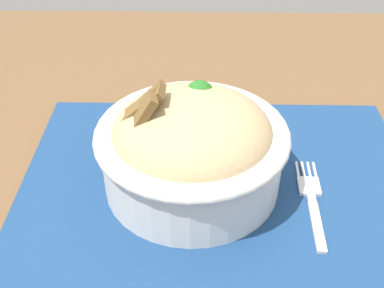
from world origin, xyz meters
TOP-DOWN VIEW (x-y plane):
  - table at (0.00, 0.00)m, footprint 1.25×0.93m
  - placemat at (-0.03, -0.01)m, footprint 0.41×0.35m
  - bowl at (-0.06, 0.01)m, footprint 0.22×0.22m
  - fork at (0.06, -0.01)m, footprint 0.02×0.12m

SIDE VIEW (x-z plane):
  - table at x=0.00m, z-range 0.29..1.01m
  - placemat at x=-0.03m, z-range 0.72..0.72m
  - fork at x=0.06m, z-range 0.72..0.72m
  - bowl at x=-0.06m, z-range 0.71..0.82m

